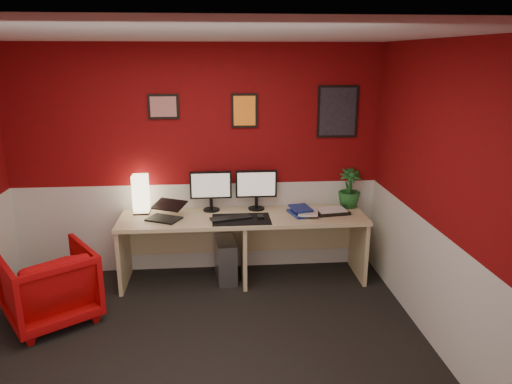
# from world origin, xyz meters

# --- Properties ---
(ground) EXTENTS (4.00, 3.50, 0.01)m
(ground) POSITION_xyz_m (0.00, 0.00, 0.00)
(ground) COLOR black
(ground) RESTS_ON ground
(ceiling) EXTENTS (4.00, 3.50, 0.01)m
(ceiling) POSITION_xyz_m (0.00, 0.00, 2.50)
(ceiling) COLOR white
(ceiling) RESTS_ON ground
(wall_back) EXTENTS (4.00, 0.01, 2.50)m
(wall_back) POSITION_xyz_m (0.00, 1.75, 1.25)
(wall_back) COLOR maroon
(wall_back) RESTS_ON ground
(wall_front) EXTENTS (4.00, 0.01, 2.50)m
(wall_front) POSITION_xyz_m (0.00, -1.75, 1.25)
(wall_front) COLOR maroon
(wall_front) RESTS_ON ground
(wall_right) EXTENTS (0.01, 3.50, 2.50)m
(wall_right) POSITION_xyz_m (2.00, 0.00, 1.25)
(wall_right) COLOR maroon
(wall_right) RESTS_ON ground
(wainscot_back) EXTENTS (4.00, 0.01, 1.00)m
(wainscot_back) POSITION_xyz_m (0.00, 1.75, 0.50)
(wainscot_back) COLOR silver
(wainscot_back) RESTS_ON ground
(wainscot_right) EXTENTS (0.01, 3.50, 1.00)m
(wainscot_right) POSITION_xyz_m (2.00, 0.00, 0.50)
(wainscot_right) COLOR silver
(wainscot_right) RESTS_ON ground
(desk) EXTENTS (2.60, 0.65, 0.73)m
(desk) POSITION_xyz_m (0.48, 1.41, 0.36)
(desk) COLOR #CDB883
(desk) RESTS_ON ground
(shoji_lamp) EXTENTS (0.16, 0.16, 0.40)m
(shoji_lamp) POSITION_xyz_m (-0.60, 1.60, 0.93)
(shoji_lamp) COLOR #FFE5B2
(shoji_lamp) RESTS_ON desk
(laptop) EXTENTS (0.40, 0.36, 0.22)m
(laptop) POSITION_xyz_m (-0.34, 1.36, 0.84)
(laptop) COLOR black
(laptop) RESTS_ON desk
(monitor_left) EXTENTS (0.45, 0.06, 0.58)m
(monitor_left) POSITION_xyz_m (0.14, 1.62, 1.02)
(monitor_left) COLOR black
(monitor_left) RESTS_ON desk
(monitor_right) EXTENTS (0.45, 0.06, 0.58)m
(monitor_right) POSITION_xyz_m (0.64, 1.63, 1.02)
(monitor_right) COLOR black
(monitor_right) RESTS_ON desk
(desk_mat) EXTENTS (0.60, 0.38, 0.01)m
(desk_mat) POSITION_xyz_m (0.46, 1.30, 0.73)
(desk_mat) COLOR black
(desk_mat) RESTS_ON desk
(keyboard) EXTENTS (0.44, 0.24, 0.02)m
(keyboard) POSITION_xyz_m (0.35, 1.31, 0.74)
(keyboard) COLOR black
(keyboard) RESTS_ON desk_mat
(mouse) EXTENTS (0.06, 0.10, 0.03)m
(mouse) POSITION_xyz_m (0.65, 1.31, 0.75)
(mouse) COLOR black
(mouse) RESTS_ON desk_mat
(book_bottom) EXTENTS (0.29, 0.34, 0.03)m
(book_bottom) POSITION_xyz_m (0.99, 1.38, 0.74)
(book_bottom) COLOR navy
(book_bottom) RESTS_ON desk
(book_middle) EXTENTS (0.26, 0.32, 0.02)m
(book_middle) POSITION_xyz_m (1.07, 1.39, 0.77)
(book_middle) COLOR silver
(book_middle) RESTS_ON book_bottom
(book_top) EXTENTS (0.25, 0.30, 0.03)m
(book_top) POSITION_xyz_m (1.00, 1.41, 0.79)
(book_top) COLOR navy
(book_top) RESTS_ON book_middle
(zen_tray) EXTENTS (0.38, 0.29, 0.03)m
(zen_tray) POSITION_xyz_m (1.44, 1.43, 0.74)
(zen_tray) COLOR black
(zen_tray) RESTS_ON desk
(potted_plant) EXTENTS (0.26, 0.26, 0.44)m
(potted_plant) POSITION_xyz_m (1.68, 1.62, 0.95)
(potted_plant) COLOR #19591E
(potted_plant) RESTS_ON desk
(pc_tower) EXTENTS (0.24, 0.47, 0.45)m
(pc_tower) POSITION_xyz_m (0.29, 1.44, 0.23)
(pc_tower) COLOR #99999E
(pc_tower) RESTS_ON ground
(armchair) EXTENTS (1.03, 1.04, 0.69)m
(armchair) POSITION_xyz_m (-1.34, 0.73, 0.34)
(armchair) COLOR #BB0B0C
(armchair) RESTS_ON ground
(art_left) EXTENTS (0.32, 0.02, 0.26)m
(art_left) POSITION_xyz_m (-0.33, 1.74, 1.85)
(art_left) COLOR red
(art_left) RESTS_ON wall_back
(art_center) EXTENTS (0.28, 0.02, 0.36)m
(art_center) POSITION_xyz_m (0.52, 1.74, 1.80)
(art_center) COLOR orange
(art_center) RESTS_ON wall_back
(art_right) EXTENTS (0.44, 0.02, 0.56)m
(art_right) POSITION_xyz_m (1.53, 1.74, 1.78)
(art_right) COLOR black
(art_right) RESTS_ON wall_back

